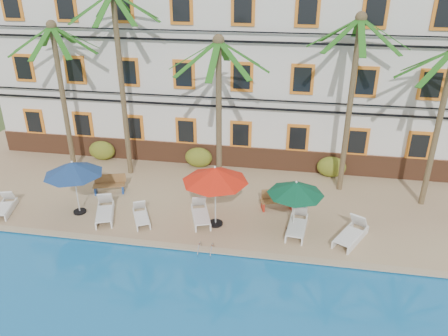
% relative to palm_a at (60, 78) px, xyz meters
% --- Properties ---
extents(ground, '(100.00, 100.00, 0.00)m').
position_rel_palm_a_xyz_m(ground, '(7.38, -5.12, -5.25)').
color(ground, '#384C23').
rests_on(ground, ground).
extents(pool_deck, '(30.00, 12.00, 0.25)m').
position_rel_palm_a_xyz_m(pool_deck, '(7.38, -0.12, -5.13)').
color(pool_deck, tan).
rests_on(pool_deck, ground).
extents(pool_coping, '(30.00, 0.35, 0.06)m').
position_rel_palm_a_xyz_m(pool_coping, '(7.38, -6.02, -4.97)').
color(pool_coping, tan).
rests_on(pool_coping, pool_deck).
extents(hotel_building, '(25.40, 6.44, 10.22)m').
position_rel_palm_a_xyz_m(hotel_building, '(7.38, 4.86, 0.12)').
color(hotel_building, silver).
rests_on(hotel_building, pool_deck).
extents(palm_a, '(4.33, 4.33, 7.77)m').
position_rel_palm_a_xyz_m(palm_a, '(0.00, 0.00, 0.00)').
color(palm_a, brown).
rests_on(palm_a, pool_deck).
extents(palm_b, '(4.33, 4.33, 9.26)m').
position_rel_palm_a_xyz_m(palm_b, '(3.18, 0.11, 0.85)').
color(palm_b, brown).
rests_on(palm_b, pool_deck).
extents(palm_c, '(4.33, 4.33, 7.55)m').
position_rel_palm_a_xyz_m(palm_c, '(8.33, -1.56, -0.13)').
color(palm_c, brown).
rests_on(palm_c, pool_deck).
extents(palm_d, '(4.33, 4.33, 8.38)m').
position_rel_palm_a_xyz_m(palm_d, '(14.10, 0.12, 0.35)').
color(palm_d, brown).
rests_on(palm_d, pool_deck).
extents(palm_e, '(4.33, 4.33, 7.35)m').
position_rel_palm_a_xyz_m(palm_e, '(17.78, -0.69, -0.25)').
color(palm_e, brown).
rests_on(palm_e, pool_deck).
extents(shrub_left, '(1.50, 0.90, 1.10)m').
position_rel_palm_a_xyz_m(shrub_left, '(1.00, 1.48, -4.45)').
color(shrub_left, '#1A5317').
rests_on(shrub_left, pool_deck).
extents(shrub_mid, '(1.50, 0.90, 1.10)m').
position_rel_palm_a_xyz_m(shrub_mid, '(6.62, 1.48, -4.45)').
color(shrub_mid, '#1A5317').
rests_on(shrub_mid, pool_deck).
extents(shrub_right, '(1.50, 0.90, 1.10)m').
position_rel_palm_a_xyz_m(shrub_right, '(13.73, 1.48, -4.45)').
color(shrub_right, '#1A5317').
rests_on(shrub_right, pool_deck).
extents(umbrella_blue, '(2.56, 2.56, 2.56)m').
position_rel_palm_a_xyz_m(umbrella_blue, '(2.42, -4.21, -2.82)').
color(umbrella_blue, black).
rests_on(umbrella_blue, pool_deck).
extents(umbrella_red, '(2.78, 2.78, 2.77)m').
position_rel_palm_a_xyz_m(umbrella_red, '(8.64, -4.12, -2.63)').
color(umbrella_red, black).
rests_on(umbrella_red, pool_deck).
extents(umbrella_green, '(2.33, 2.33, 2.33)m').
position_rel_palm_a_xyz_m(umbrella_green, '(11.93, -4.02, -3.02)').
color(umbrella_green, black).
rests_on(umbrella_green, pool_deck).
extents(lounger_a, '(1.07, 1.83, 0.81)m').
position_rel_palm_a_xyz_m(lounger_a, '(-0.91, -4.71, -4.74)').
color(lounger_a, white).
rests_on(lounger_a, pool_deck).
extents(lounger_b, '(1.34, 2.09, 0.93)m').
position_rel_palm_a_xyz_m(lounger_b, '(3.72, -4.37, -4.70)').
color(lounger_b, white).
rests_on(lounger_b, pool_deck).
extents(lounger_c, '(1.27, 1.73, 0.78)m').
position_rel_palm_a_xyz_m(lounger_c, '(5.40, -4.39, -4.75)').
color(lounger_c, white).
rests_on(lounger_c, pool_deck).
extents(lounger_d, '(1.27, 2.02, 0.90)m').
position_rel_palm_a_xyz_m(lounger_d, '(7.92, -3.85, -4.71)').
color(lounger_d, white).
rests_on(lounger_d, pool_deck).
extents(lounger_e, '(0.92, 2.07, 0.95)m').
position_rel_palm_a_xyz_m(lounger_e, '(12.10, -4.02, -4.70)').
color(lounger_e, white).
rests_on(lounger_e, pool_deck).
extents(lounger_f, '(1.59, 2.10, 0.95)m').
position_rel_palm_a_xyz_m(lounger_f, '(14.27, -4.32, -4.70)').
color(lounger_f, white).
rests_on(lounger_f, pool_deck).
extents(bench_left, '(1.57, 0.90, 0.93)m').
position_rel_palm_a_xyz_m(bench_left, '(2.99, -2.18, -4.53)').
color(bench_left, olive).
rests_on(bench_left, pool_deck).
extents(bench_right, '(1.57, 0.90, 0.93)m').
position_rel_palm_a_xyz_m(bench_right, '(11.12, -2.29, -4.53)').
color(bench_right, olive).
rests_on(bench_right, pool_deck).
extents(pool_ladder, '(0.54, 0.74, 0.74)m').
position_rel_palm_a_xyz_m(pool_ladder, '(8.64, -6.12, -5.00)').
color(pool_ladder, silver).
rests_on(pool_ladder, ground).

